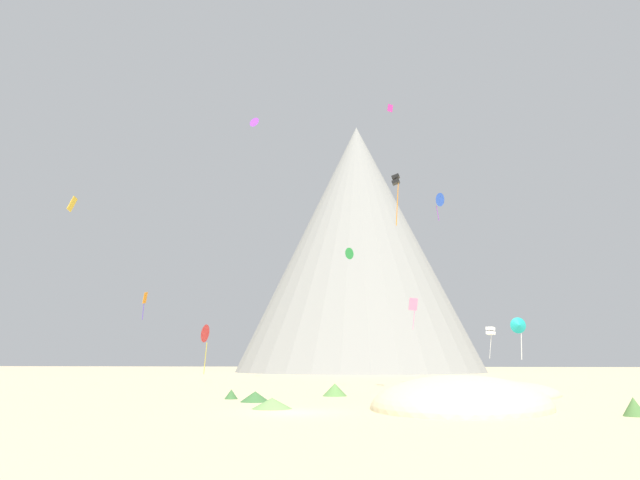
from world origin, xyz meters
TOP-DOWN VIEW (x-y plane):
  - ground_plane at (0.00, 0.00)m, footprint 400.00×400.00m
  - dune_foreground_left at (12.87, 14.76)m, footprint 18.87×21.38m
  - dune_foreground_right at (9.71, 4.23)m, footprint 13.61×16.92m
  - bush_ridge_crest at (-3.89, 7.74)m, footprint 2.62×2.62m
  - bush_far_right at (-1.61, 2.29)m, footprint 3.45×3.45m
  - bush_near_left at (17.99, -0.15)m, footprint 1.58×1.58m
  - bush_far_left at (-6.32, 10.42)m, footprint 1.28×1.28m
  - bush_mid_center at (1.03, 14.78)m, footprint 2.81×2.81m
  - bush_scatter_east at (11.00, 20.71)m, footprint 3.45×3.45m
  - rock_massif at (-0.54, 106.07)m, footprint 82.16×82.16m
  - kite_gold_mid at (-26.54, 21.00)m, footprint 0.59×1.07m
  - kite_green_mid at (1.56, 28.56)m, footprint 1.35×1.31m
  - kite_violet_high at (-14.04, 47.89)m, footprint 1.73×1.16m
  - kite_orange_low at (-25.02, 36.88)m, footprint 0.46×1.02m
  - kite_blue_mid at (12.25, 38.65)m, footprint 1.59×1.67m
  - kite_black_mid at (6.55, 23.31)m, footprint 0.90×0.84m
  - kite_magenta_high at (6.25, 27.81)m, footprint 0.67×0.47m
  - kite_red_low at (-19.33, 43.88)m, footprint 0.99×2.49m
  - kite_teal_low at (18.31, 26.65)m, footprint 1.63×0.59m
  - kite_pink_low at (8.63, 39.97)m, footprint 1.23×0.73m
  - kite_white_low at (20.81, 57.39)m, footprint 1.50×1.51m

SIDE VIEW (x-z plane):
  - ground_plane at x=0.00m, z-range 0.00..0.00m
  - dune_foreground_left at x=12.87m, z-range -1.25..1.25m
  - dune_foreground_right at x=9.71m, z-range -1.96..1.96m
  - bush_far_right at x=-1.61m, z-range 0.00..0.64m
  - bush_far_left at x=-6.32m, z-range 0.00..0.71m
  - bush_ridge_crest at x=-3.89m, z-range 0.00..0.72m
  - bush_scatter_east at x=11.00m, z-range 0.00..0.79m
  - bush_near_left at x=17.99m, z-range 0.00..0.97m
  - bush_mid_center at x=1.03m, z-range 0.00..1.00m
  - kite_teal_low at x=18.31m, z-range 4.10..8.24m
  - kite_red_low at x=-19.33m, z-range 2.97..9.62m
  - kite_white_low at x=20.81m, z-range 4.71..9.42m
  - kite_pink_low at x=8.63m, z-range 7.42..11.35m
  - kite_orange_low at x=-25.02m, z-range 8.49..11.98m
  - kite_green_mid at x=1.56m, z-range 13.50..14.82m
  - kite_gold_mid at x=-26.54m, z-range 17.74..19.34m
  - kite_black_mid at x=6.55m, z-range 17.86..23.15m
  - kite_blue_mid at x=12.25m, z-range 20.86..24.44m
  - rock_massif at x=-0.54m, z-range -1.48..60.00m
  - kite_magenta_high at x=6.25m, z-range 30.05..30.90m
  - kite_violet_high at x=-14.04m, z-range 37.49..39.12m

